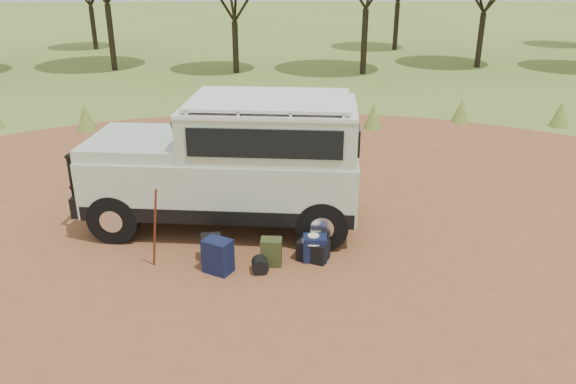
{
  "coord_description": "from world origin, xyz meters",
  "views": [
    {
      "loc": [
        0.01,
        -8.81,
        4.89
      ],
      "look_at": [
        0.17,
        0.67,
        1.0
      ],
      "focal_mm": 35.0,
      "sensor_mm": 36.0,
      "label": 1
    }
  ],
  "objects_px": {
    "backpack_black": "(211,248)",
    "backpack_olive": "(271,252)",
    "backpack_navy": "(218,256)",
    "duffel_navy": "(315,248)",
    "walking_staff": "(155,229)",
    "hard_case": "(313,250)",
    "safari_vehicle": "(233,165)"
  },
  "relations": [
    {
      "from": "safari_vehicle",
      "to": "backpack_black",
      "type": "bearing_deg",
      "value": -96.57
    },
    {
      "from": "backpack_navy",
      "to": "backpack_olive",
      "type": "distance_m",
      "value": 0.93
    },
    {
      "from": "safari_vehicle",
      "to": "backpack_navy",
      "type": "distance_m",
      "value": 2.12
    },
    {
      "from": "safari_vehicle",
      "to": "walking_staff",
      "type": "height_order",
      "value": "safari_vehicle"
    },
    {
      "from": "walking_staff",
      "to": "duffel_navy",
      "type": "bearing_deg",
      "value": -32.46
    },
    {
      "from": "walking_staff",
      "to": "backpack_black",
      "type": "height_order",
      "value": "walking_staff"
    },
    {
      "from": "backpack_black",
      "to": "backpack_navy",
      "type": "distance_m",
      "value": 0.46
    },
    {
      "from": "backpack_navy",
      "to": "backpack_olive",
      "type": "xyz_separation_m",
      "value": [
        0.9,
        0.23,
        -0.05
      ]
    },
    {
      "from": "backpack_navy",
      "to": "duffel_navy",
      "type": "height_order",
      "value": "backpack_navy"
    },
    {
      "from": "backpack_black",
      "to": "duffel_navy",
      "type": "xyz_separation_m",
      "value": [
        1.82,
        -0.05,
        -0.01
      ]
    },
    {
      "from": "duffel_navy",
      "to": "walking_staff",
      "type": "bearing_deg",
      "value": -172.19
    },
    {
      "from": "walking_staff",
      "to": "backpack_black",
      "type": "relative_size",
      "value": 3.28
    },
    {
      "from": "backpack_black",
      "to": "duffel_navy",
      "type": "relative_size",
      "value": 1.03
    },
    {
      "from": "backpack_black",
      "to": "duffel_navy",
      "type": "height_order",
      "value": "backpack_black"
    },
    {
      "from": "backpack_black",
      "to": "backpack_olive",
      "type": "distance_m",
      "value": 1.08
    },
    {
      "from": "walking_staff",
      "to": "hard_case",
      "type": "bearing_deg",
      "value": -31.95
    },
    {
      "from": "backpack_black",
      "to": "backpack_olive",
      "type": "bearing_deg",
      "value": -19.92
    },
    {
      "from": "walking_staff",
      "to": "backpack_olive",
      "type": "distance_m",
      "value": 2.01
    },
    {
      "from": "backpack_olive",
      "to": "duffel_navy",
      "type": "xyz_separation_m",
      "value": [
        0.76,
        0.15,
        -0.02
      ]
    },
    {
      "from": "walking_staff",
      "to": "hard_case",
      "type": "distance_m",
      "value": 2.75
    },
    {
      "from": "hard_case",
      "to": "walking_staff",
      "type": "bearing_deg",
      "value": -149.89
    },
    {
      "from": "hard_case",
      "to": "backpack_black",
      "type": "bearing_deg",
      "value": -156.95
    },
    {
      "from": "backpack_navy",
      "to": "backpack_olive",
      "type": "bearing_deg",
      "value": 44.17
    },
    {
      "from": "walking_staff",
      "to": "hard_case",
      "type": "relative_size",
      "value": 3.05
    },
    {
      "from": "backpack_olive",
      "to": "duffel_navy",
      "type": "bearing_deg",
      "value": 15.5
    },
    {
      "from": "backpack_black",
      "to": "backpack_olive",
      "type": "height_order",
      "value": "backpack_olive"
    },
    {
      "from": "backpack_navy",
      "to": "backpack_black",
      "type": "bearing_deg",
      "value": 140.44
    },
    {
      "from": "backpack_olive",
      "to": "safari_vehicle",
      "type": "bearing_deg",
      "value": 118.65
    },
    {
      "from": "backpack_navy",
      "to": "duffel_navy",
      "type": "bearing_deg",
      "value": 42.8
    },
    {
      "from": "duffel_navy",
      "to": "backpack_navy",
      "type": "bearing_deg",
      "value": -165.1
    },
    {
      "from": "backpack_navy",
      "to": "safari_vehicle",
      "type": "bearing_deg",
      "value": 115.56
    },
    {
      "from": "walking_staff",
      "to": "backpack_navy",
      "type": "relative_size",
      "value": 2.62
    }
  ]
}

